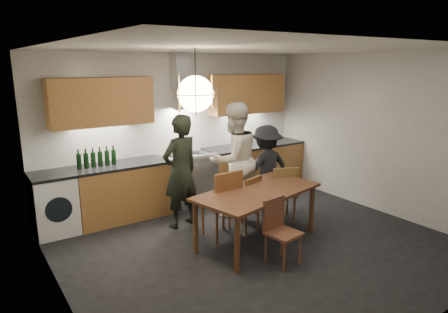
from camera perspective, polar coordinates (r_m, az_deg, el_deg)
ground at (r=5.64m, az=4.78°, el=-12.35°), size 5.00×5.00×0.00m
room_shell at (r=5.14m, az=5.14°, el=5.06°), size 5.02×4.52×2.61m
counter_run at (r=7.01m, az=-5.04°, el=-3.22°), size 5.00×0.62×0.90m
range_stove at (r=7.00m, az=-5.19°, el=-3.33°), size 0.90×0.60×0.92m
wall_fixtures at (r=6.84m, az=-5.94°, el=8.49°), size 4.30×0.54×1.10m
pendant_lamp at (r=4.45m, az=-4.08°, el=8.90°), size 0.43×0.43×0.70m
dining_table at (r=5.47m, az=4.79°, el=-5.70°), size 1.92×1.24×0.75m
chair_back_left at (r=5.58m, az=0.00°, el=-6.26°), size 0.46×0.46×1.00m
chair_back_mid at (r=5.90m, az=3.49°, el=-6.16°), size 0.46×0.46×0.83m
chair_back_right at (r=6.26m, az=8.48°, el=-4.76°), size 0.53×0.53×0.89m
chair_front at (r=5.05m, az=7.85°, el=-9.85°), size 0.41×0.41×0.81m
person_left at (r=5.97m, az=-6.22°, el=-2.14°), size 0.70×0.53×1.71m
person_mid at (r=6.37m, az=1.44°, el=-0.52°), size 0.95×0.77×1.84m
person_right at (r=6.70m, az=6.01°, el=-1.64°), size 0.95×0.57×1.44m
mixing_bowl at (r=7.44m, az=2.65°, el=1.63°), size 0.32×0.32×0.07m
stock_pot at (r=7.74m, az=5.55°, el=2.37°), size 0.24×0.24×0.16m
wine_bottles at (r=6.30m, az=-17.74°, el=-0.09°), size 0.59×0.07×0.30m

